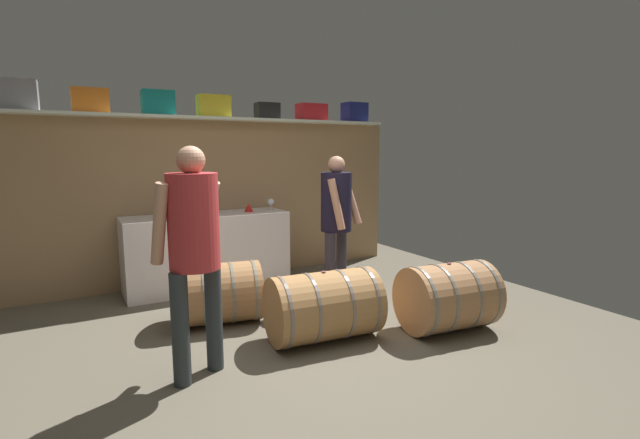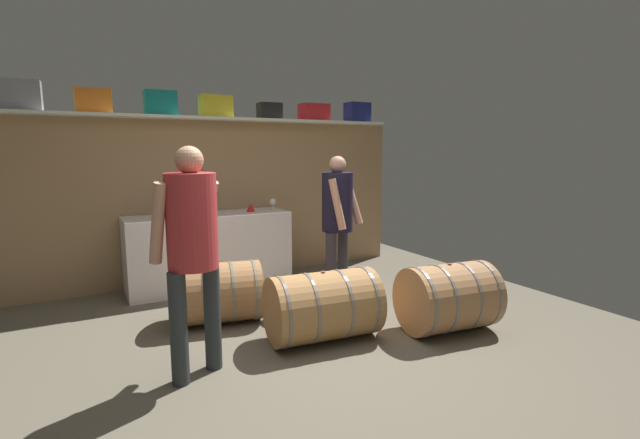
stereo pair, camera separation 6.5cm
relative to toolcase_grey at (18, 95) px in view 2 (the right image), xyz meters
name	(u,v)px [view 2 (the right image)]	position (x,y,z in m)	size (l,w,h in m)	color
ground_plane	(278,328)	(2.01, -1.79, -2.20)	(6.30, 8.38, 0.02)	#635B4C
back_wall_panel	(216,201)	(2.01, 0.15, -1.19)	(5.10, 0.10, 2.00)	#9F7C56
high_shelf_board	(217,119)	(2.01, 0.00, -0.17)	(4.69, 0.40, 0.03)	white
toolcase_grey	(18,95)	(0.00, 0.00, 0.00)	(0.41, 0.22, 0.30)	gray
toolcase_orange	(93,101)	(0.67, 0.00, -0.02)	(0.36, 0.20, 0.26)	orange
toolcase_teal	(160,103)	(1.36, 0.00, -0.01)	(0.35, 0.24, 0.28)	#12817C
toolcase_yellow	(216,106)	(2.00, 0.00, -0.02)	(0.37, 0.23, 0.26)	yellow
toolcase_black	(269,111)	(2.70, 0.00, -0.05)	(0.29, 0.21, 0.20)	black
toolcase_red	(314,112)	(3.34, 0.00, -0.04)	(0.38, 0.25, 0.22)	red
toolcase_navy	(357,112)	(4.04, 0.00, -0.02)	(0.32, 0.24, 0.27)	navy
work_cabinet	(210,251)	(1.81, -0.20, -1.74)	(1.91, 0.59, 0.89)	white
wine_bottle_dark	(181,203)	(1.49, -0.25, -1.15)	(0.07, 0.07, 0.34)	black
wine_bottle_clear	(207,203)	(1.80, -0.21, -1.16)	(0.08, 0.08, 0.31)	#AFBBBC
wine_glass	(273,202)	(2.64, -0.20, -1.20)	(0.09, 0.09, 0.14)	white
red_funnel	(251,207)	(2.33, -0.23, -1.24)	(0.11, 0.11, 0.10)	red
wine_barrel_near	(448,297)	(3.36, -2.59, -1.87)	(0.88, 0.70, 0.63)	#A7754B
wine_barrel_far	(217,293)	(1.56, -1.39, -1.89)	(0.91, 0.72, 0.59)	#A67446
wine_barrel_flank	(323,306)	(2.25, -2.22, -1.88)	(0.99, 0.69, 0.61)	#A97946
winemaker_pouring	(192,238)	(1.12, -2.35, -1.16)	(0.55, 0.50, 1.68)	#2C3235
visitor_tasting	(338,213)	(2.93, -1.34, -1.21)	(0.51, 0.46, 1.58)	#322F39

